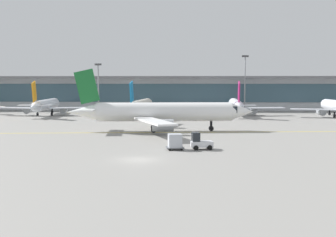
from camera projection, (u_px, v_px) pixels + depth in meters
The scene contains 11 objects.
ground_plane at pixel (139, 160), 48.25m from camera, with size 400.00×400.00×0.00m, color gray.
taxiway_centreline_stripe at pixel (164, 132), 73.75m from camera, with size 110.00×0.36×0.01m, color yellow.
terminal_concourse at pixel (171, 93), 130.54m from camera, with size 178.45×11.00×9.60m.
gate_airplane_1 at pixel (46, 105), 110.00m from camera, with size 23.29×25.10×8.31m.
gate_airplane_2 at pixel (141, 105), 108.32m from camera, with size 23.25×25.10×8.31m.
gate_airplane_3 at pixel (236, 105), 110.14m from camera, with size 23.33×25.06×8.31m.
taxiing_regional_jet at pixel (162, 112), 75.46m from camera, with size 31.18×28.86×10.32m.
baggage_tug at pixel (200, 142), 55.44m from camera, with size 2.80×1.98×2.10m.
cargo_dolly_lead at pixel (175, 141), 55.07m from camera, with size 2.33×1.92×1.94m.
apron_light_mast_1 at pixel (98, 85), 121.80m from camera, with size 1.80×0.36×12.91m.
apron_light_mast_2 at pixel (245, 81), 122.67m from camera, with size 1.80×0.36×15.14m.
Camera 1 is at (5.31, -47.53, 8.34)m, focal length 48.81 mm.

